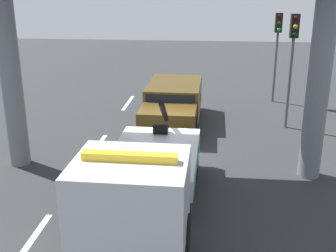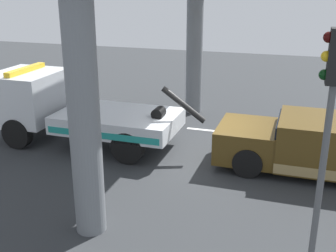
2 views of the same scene
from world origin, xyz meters
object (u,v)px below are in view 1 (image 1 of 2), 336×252
towed_van_green (173,104)px  traffic_light_far (293,47)px  traffic_light_near (277,38)px  tow_truck_white (143,180)px

towed_van_green → traffic_light_far: 5.30m
towed_van_green → traffic_light_near: 6.44m
tow_truck_white → traffic_light_far: bearing=149.3°
tow_truck_white → towed_van_green: 8.11m
traffic_light_near → tow_truck_white: bearing=-21.5°
towed_van_green → traffic_light_near: bearing=128.9°
traffic_light_far → traffic_light_near: bearing=180.0°
towed_van_green → traffic_light_near: (-3.76, 4.66, 2.36)m
tow_truck_white → traffic_light_near: (-11.87, 4.67, 1.94)m
towed_van_green → traffic_light_far: traffic_light_far is taller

